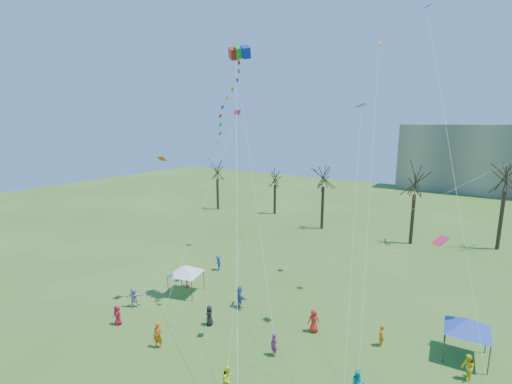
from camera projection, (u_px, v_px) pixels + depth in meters
The scene contains 6 objects.
bare_tree_row at pixel (434, 190), 44.99m from camera, with size 68.71×9.77×11.40m.
big_box_kite at pixel (227, 114), 26.92m from camera, with size 5.33×6.66×22.75m.
canopy_tent_white at pixel (186, 269), 32.18m from camera, with size 3.49×3.49×2.72m.
canopy_tent_blue at pixel (468, 324), 23.22m from camera, with size 3.77×3.77×2.83m.
festival_crowd at pixel (263, 333), 24.92m from camera, with size 26.87×15.04×1.85m.
small_kites_aloft at pixel (315, 138), 27.21m from camera, with size 28.48×18.54×33.60m.
Camera 1 is at (10.88, -13.47, 15.31)m, focal length 25.00 mm.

